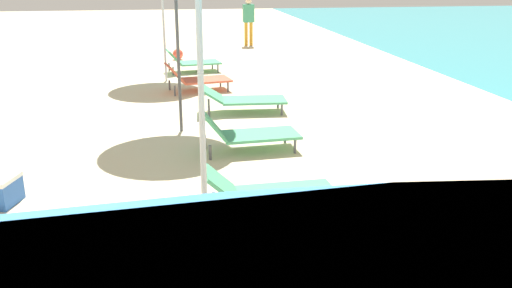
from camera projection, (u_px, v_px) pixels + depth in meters
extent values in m
cylinder|color=silver|center=(203.00, 142.00, 4.41)|extent=(0.05, 0.05, 2.37)
cube|color=#4CA572|center=(287.00, 194.00, 5.85)|extent=(1.09, 0.63, 0.04)
cube|color=#4CA572|center=(221.00, 183.00, 5.66)|extent=(0.39, 0.60, 0.34)
cylinder|color=#59595E|center=(318.00, 192.00, 6.19)|extent=(0.04, 0.04, 0.20)
cylinder|color=#59595E|center=(332.00, 210.00, 5.74)|extent=(0.04, 0.04, 0.20)
cylinder|color=#59595E|center=(214.00, 201.00, 5.97)|extent=(0.04, 0.04, 0.20)
cylinder|color=#59595E|center=(220.00, 220.00, 5.52)|extent=(0.04, 0.04, 0.20)
cylinder|color=#4C4C51|center=(178.00, 57.00, 8.49)|extent=(0.05, 0.05, 2.38)
cube|color=#4CA572|center=(254.00, 100.00, 9.93)|extent=(1.19, 0.70, 0.04)
cube|color=#4CA572|center=(211.00, 93.00, 9.82)|extent=(0.48, 0.66, 0.30)
cylinder|color=#59595E|center=(278.00, 103.00, 10.27)|extent=(0.04, 0.04, 0.20)
cylinder|color=#59595E|center=(282.00, 110.00, 9.76)|extent=(0.04, 0.04, 0.20)
cylinder|color=#59595E|center=(209.00, 104.00, 10.15)|extent=(0.04, 0.04, 0.20)
cylinder|color=#59595E|center=(209.00, 111.00, 9.65)|extent=(0.04, 0.04, 0.20)
cube|color=#4CA572|center=(260.00, 135.00, 7.87)|extent=(1.13, 0.69, 0.04)
cube|color=#4CA572|center=(213.00, 124.00, 7.65)|extent=(0.36, 0.63, 0.39)
cylinder|color=#59595E|center=(285.00, 136.00, 8.24)|extent=(0.04, 0.04, 0.21)
cylinder|color=#59595E|center=(295.00, 146.00, 7.77)|extent=(0.04, 0.04, 0.21)
cylinder|color=#59595E|center=(205.00, 142.00, 7.97)|extent=(0.04, 0.04, 0.21)
cylinder|color=#59595E|center=(210.00, 153.00, 7.50)|extent=(0.04, 0.04, 0.21)
cylinder|color=silver|center=(164.00, 30.00, 12.39)|extent=(0.05, 0.05, 2.35)
cube|color=#4CA572|center=(199.00, 63.00, 13.81)|extent=(1.12, 0.84, 0.04)
cube|color=#4CA572|center=(173.00, 57.00, 13.55)|extent=(0.42, 0.73, 0.36)
cylinder|color=#59595E|center=(212.00, 65.00, 14.23)|extent=(0.04, 0.04, 0.21)
cylinder|color=#59595E|center=(218.00, 68.00, 13.70)|extent=(0.04, 0.04, 0.21)
cylinder|color=#59595E|center=(169.00, 67.00, 13.90)|extent=(0.04, 0.04, 0.21)
cylinder|color=#59595E|center=(173.00, 71.00, 13.37)|extent=(0.04, 0.04, 0.21)
cube|color=#D8593F|center=(205.00, 80.00, 11.67)|extent=(1.13, 0.86, 0.04)
cube|color=#D8593F|center=(175.00, 73.00, 11.41)|extent=(0.43, 0.74, 0.36)
cylinder|color=#59595E|center=(220.00, 82.00, 12.11)|extent=(0.04, 0.04, 0.21)
cylinder|color=#59595E|center=(228.00, 87.00, 11.57)|extent=(0.04, 0.04, 0.21)
cylinder|color=#59595E|center=(170.00, 85.00, 11.75)|extent=(0.04, 0.04, 0.21)
cylinder|color=#59595E|center=(175.00, 91.00, 11.22)|extent=(0.04, 0.04, 0.21)
cylinder|color=orange|center=(246.00, 34.00, 18.31)|extent=(0.11, 0.11, 0.77)
cylinder|color=orange|center=(251.00, 34.00, 18.34)|extent=(0.11, 0.11, 0.77)
cube|color=#3F9972|center=(248.00, 13.00, 18.11)|extent=(0.37, 0.24, 0.58)
sphere|color=beige|center=(248.00, 1.00, 17.99)|extent=(0.21, 0.21, 0.21)
sphere|color=#E54C38|center=(178.00, 54.00, 15.62)|extent=(0.30, 0.30, 0.30)
cube|color=#2659B2|center=(2.00, 193.00, 6.09)|extent=(0.40, 0.48, 0.27)
cube|color=white|center=(0.00, 179.00, 6.04)|extent=(0.41, 0.49, 0.05)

